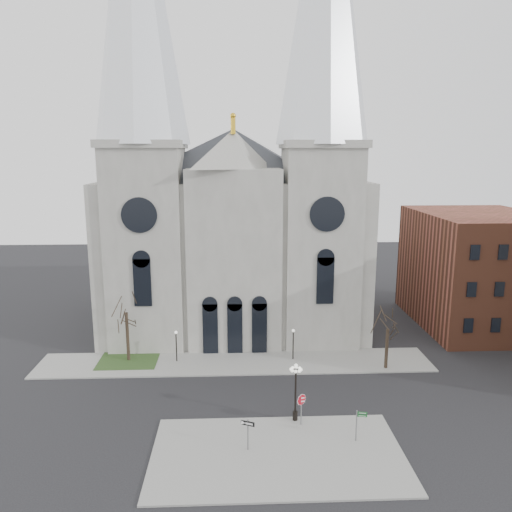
{
  "coord_description": "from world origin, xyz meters",
  "views": [
    {
      "loc": [
        0.08,
        -36.79,
        21.18
      ],
      "look_at": [
        2.01,
        8.0,
        11.84
      ],
      "focal_mm": 35.0,
      "sensor_mm": 36.0,
      "label": 1
    }
  ],
  "objects_px": {
    "street_name_sign": "(358,423)",
    "globe_lamp": "(296,385)",
    "stop_sign": "(301,403)",
    "one_way_sign": "(248,430)"
  },
  "relations": [
    {
      "from": "globe_lamp",
      "to": "street_name_sign",
      "type": "xyz_separation_m",
      "value": [
        4.25,
        -3.14,
        -1.59
      ]
    },
    {
      "from": "stop_sign",
      "to": "one_way_sign",
      "type": "bearing_deg",
      "value": -157.27
    },
    {
      "from": "stop_sign",
      "to": "one_way_sign",
      "type": "relative_size",
      "value": 1.09
    },
    {
      "from": "street_name_sign",
      "to": "globe_lamp",
      "type": "bearing_deg",
      "value": 153.03
    },
    {
      "from": "one_way_sign",
      "to": "stop_sign",
      "type": "bearing_deg",
      "value": 60.25
    },
    {
      "from": "one_way_sign",
      "to": "street_name_sign",
      "type": "bearing_deg",
      "value": 28.63
    },
    {
      "from": "globe_lamp",
      "to": "one_way_sign",
      "type": "distance_m",
      "value": 5.71
    },
    {
      "from": "street_name_sign",
      "to": "stop_sign",
      "type": "bearing_deg",
      "value": 157.1
    },
    {
      "from": "globe_lamp",
      "to": "street_name_sign",
      "type": "relative_size",
      "value": 1.96
    },
    {
      "from": "globe_lamp",
      "to": "one_way_sign",
      "type": "relative_size",
      "value": 2.03
    }
  ]
}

